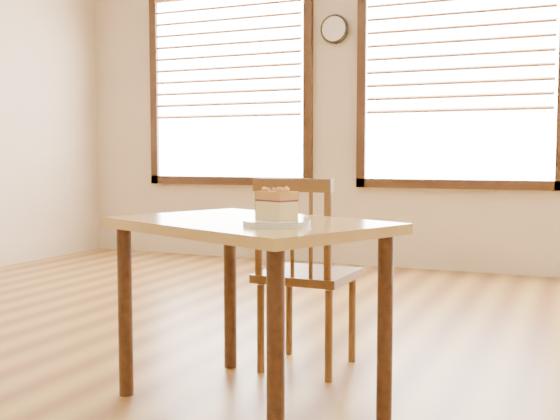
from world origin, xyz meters
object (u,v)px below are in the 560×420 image
cafe_table_main (248,249)px  cafe_chair_main (305,272)px  cake_slice (277,205)px  wall_clock (334,29)px  plate (277,223)px

cafe_table_main → cafe_chair_main: size_ratio=1.37×
cafe_chair_main → cake_slice: bearing=103.7°
cafe_chair_main → wall_clock: bearing=-72.8°
cafe_chair_main → cake_slice: size_ratio=5.73×
wall_clock → cafe_table_main: 4.06m
cafe_table_main → plate: (0.19, -0.15, 0.12)m
cake_slice → wall_clock: bearing=128.3°
cafe_table_main → plate: bearing=-15.7°
cafe_table_main → cafe_chair_main: cafe_chair_main is taller
wall_clock → plate: wall_clock is taller
cafe_chair_main → plate: (0.16, -0.70, 0.30)m
plate → cake_slice: bearing=-114.8°
plate → wall_clock: bearing=106.1°
wall_clock → plate: size_ratio=1.06×
cafe_chair_main → cake_slice: 0.80m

